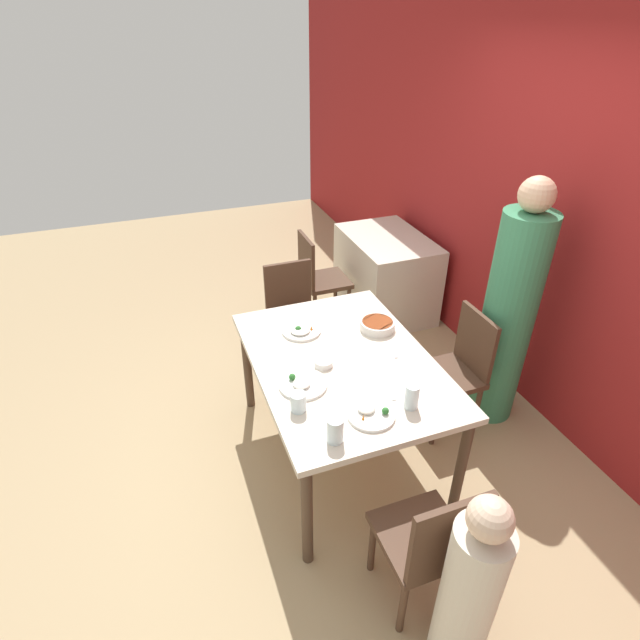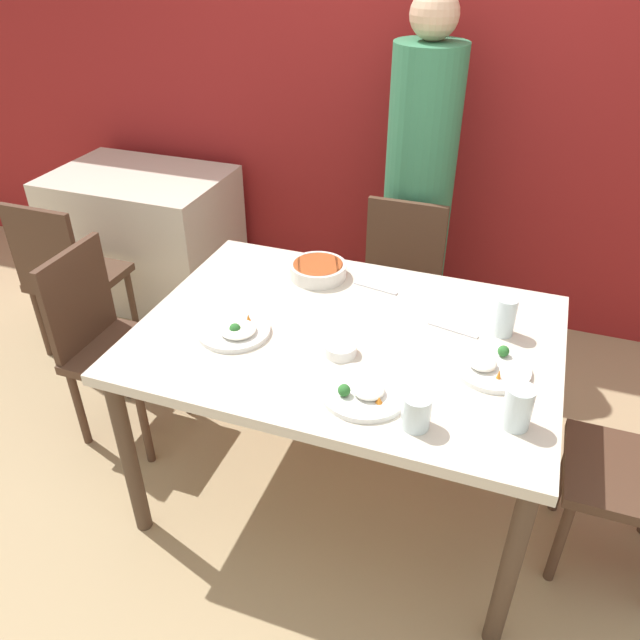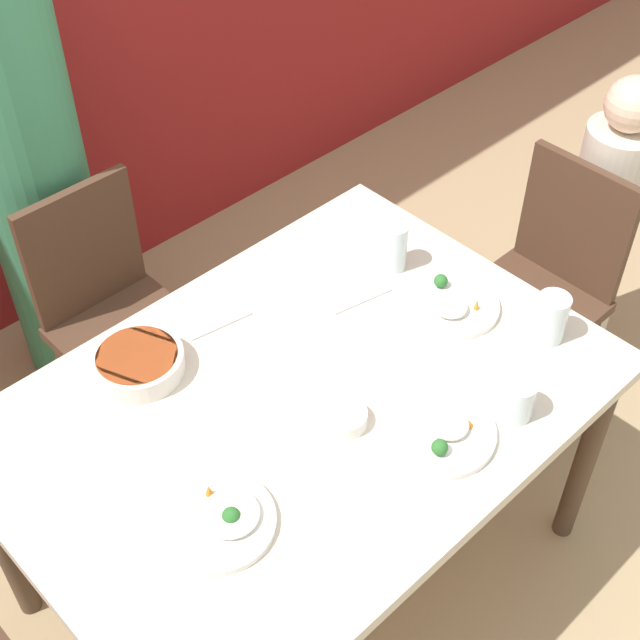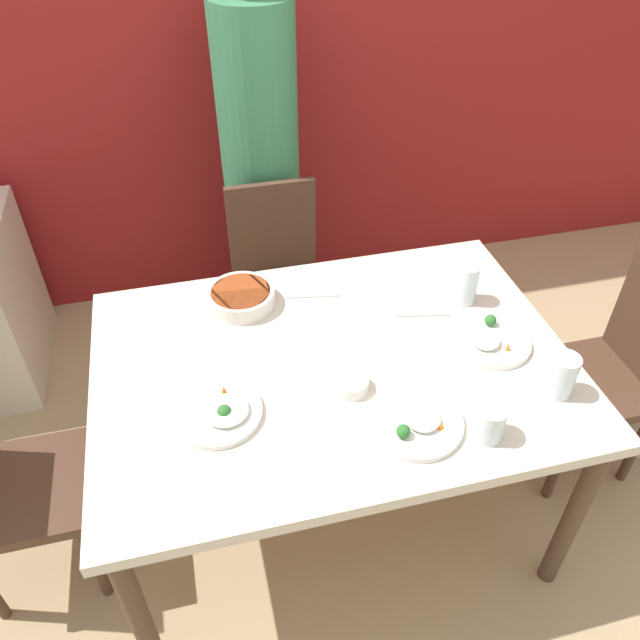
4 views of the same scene
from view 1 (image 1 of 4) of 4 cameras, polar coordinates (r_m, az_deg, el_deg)
ground_plane at (r=3.49m, az=2.26°, el=-14.70°), size 10.00×10.00×0.00m
wall_back at (r=3.54m, az=27.24°, el=8.82°), size 10.00×0.06×2.70m
dining_table at (r=3.02m, az=2.54°, el=-5.71°), size 1.44×1.03×0.77m
chair_adult_spot at (r=3.52m, az=15.36°, el=-5.26°), size 0.40×0.40×0.87m
chair_child_spot at (r=2.55m, az=12.46°, el=-23.49°), size 0.40×0.40×0.87m
chair_empty_left at (r=3.98m, az=-3.10°, el=0.67°), size 0.40×0.40×0.87m
person_adult at (r=3.53m, az=20.71°, el=0.41°), size 0.34×0.34×1.74m
person_child at (r=2.40m, az=16.54°, el=-28.00°), size 0.23×0.23×1.09m
bowl_curry at (r=3.25m, az=6.57°, el=-0.55°), size 0.23×0.23×0.06m
plate_rice_adult at (r=2.61m, az=5.82°, el=-10.58°), size 0.25×0.25×0.06m
plate_rice_child at (r=2.77m, az=-2.03°, el=-7.33°), size 0.27×0.27×0.06m
plate_noodles at (r=3.21m, az=-2.19°, el=-1.17°), size 0.25×0.25×0.06m
bowl_rice_small at (r=2.91m, az=0.41°, el=-4.89°), size 0.11×0.11×0.04m
glass_water_tall at (r=2.65m, az=10.45°, el=-8.60°), size 0.07×0.07×0.14m
glass_water_short at (r=2.44m, az=1.74°, el=-12.46°), size 0.08×0.08×0.13m
glass_water_center at (r=2.60m, az=-2.51°, el=-9.34°), size 0.08×0.08×0.11m
fork_steel at (r=2.78m, az=7.96°, el=-7.85°), size 0.18×0.06×0.01m
spoon_steel at (r=3.08m, az=8.26°, el=-3.32°), size 0.18×0.05×0.01m
background_table at (r=4.83m, az=7.48°, el=5.21°), size 0.98×0.68×0.76m
chair_background at (r=4.54m, az=-0.14°, el=4.98°), size 0.40×0.40×0.87m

